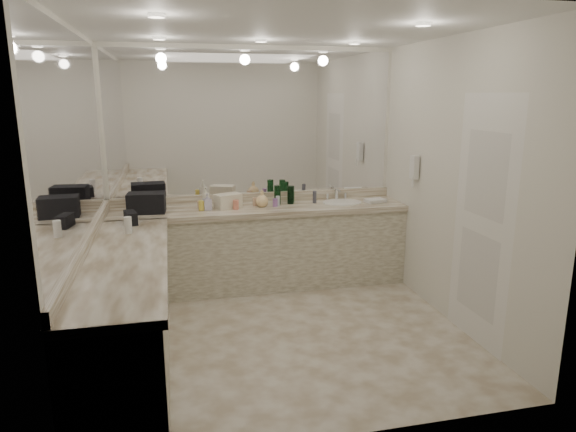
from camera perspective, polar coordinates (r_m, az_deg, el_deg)
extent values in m
plane|color=beige|center=(4.74, -0.57, -12.75)|extent=(3.20, 3.20, 0.00)
plane|color=white|center=(4.29, -0.66, 20.25)|extent=(3.20, 3.20, 0.00)
cube|color=silver|center=(5.78, -3.83, 5.53)|extent=(3.20, 0.02, 2.60)
cube|color=silver|center=(4.29, -22.00, 1.81)|extent=(0.02, 3.00, 2.60)
cube|color=silver|center=(4.92, 17.94, 3.52)|extent=(0.02, 3.00, 2.60)
cube|color=beige|center=(5.68, -3.20, -3.70)|extent=(3.20, 0.60, 0.84)
cube|color=beige|center=(5.56, -3.24, 0.71)|extent=(3.20, 0.64, 0.06)
cube|color=beige|center=(4.22, -17.47, -10.56)|extent=(0.60, 2.40, 0.84)
cube|color=beige|center=(4.06, -17.77, -4.73)|extent=(0.64, 2.42, 0.06)
cube|color=beige|center=(5.82, -3.74, 2.09)|extent=(3.20, 0.04, 0.10)
cube|color=beige|center=(4.36, -21.35, -2.69)|extent=(0.04, 3.00, 0.10)
cube|color=white|center=(5.73, -3.88, 10.22)|extent=(3.12, 0.01, 1.55)
cube|color=white|center=(4.22, -22.41, 8.14)|extent=(0.01, 2.92, 1.55)
cylinder|color=white|center=(5.80, 6.03, 1.43)|extent=(0.44, 0.44, 0.03)
cube|color=silver|center=(5.98, 5.40, 2.55)|extent=(0.24, 0.16, 0.14)
cube|color=white|center=(5.50, 13.86, 5.29)|extent=(0.06, 0.10, 0.24)
cube|color=white|center=(4.55, 20.76, -0.69)|extent=(0.02, 0.82, 2.10)
cube|color=black|center=(5.45, -15.45, 1.46)|extent=(0.39, 0.26, 0.21)
cube|color=black|center=(5.03, -17.08, -0.19)|extent=(0.14, 0.23, 0.12)
cube|color=beige|center=(5.52, -6.68, 1.68)|extent=(0.31, 0.25, 0.15)
cube|color=white|center=(5.86, 9.67, 1.69)|extent=(0.25, 0.19, 0.04)
cylinder|color=white|center=(4.69, -17.36, -0.93)|extent=(0.07, 0.07, 0.16)
imported|color=white|center=(5.53, -9.11, 2.01)|extent=(0.10, 0.10, 0.23)
imported|color=silver|center=(5.44, -8.95, 1.56)|extent=(0.09, 0.10, 0.18)
imported|color=#F3CD8C|center=(5.55, -2.91, 1.94)|extent=(0.18, 0.18, 0.18)
cylinder|color=#12451E|center=(5.76, 0.37, 2.44)|extent=(0.07, 0.07, 0.19)
cylinder|color=#12451E|center=(5.67, -1.19, 2.37)|extent=(0.07, 0.07, 0.21)
cylinder|color=#12451E|center=(5.69, 0.28, 2.36)|extent=(0.07, 0.07, 0.20)
cylinder|color=white|center=(5.53, -15.80, 0.94)|extent=(0.06, 0.06, 0.09)
cylinder|color=silver|center=(5.60, -1.15, 1.70)|extent=(0.04, 0.04, 0.11)
cylinder|color=#E0B28C|center=(5.62, -3.67, 1.63)|extent=(0.05, 0.05, 0.09)
cylinder|color=#E57F66|center=(5.45, -5.80, 1.26)|extent=(0.06, 0.06, 0.10)
cylinder|color=#E0B28C|center=(5.44, -6.91, 1.41)|extent=(0.04, 0.04, 0.14)
cylinder|color=#3F3F4C|center=(5.74, 2.97, 2.11)|extent=(0.04, 0.04, 0.14)
cylinder|color=#E0B28C|center=(5.62, -9.71, 1.33)|extent=(0.06, 0.06, 0.06)
cylinder|color=#9966B2|center=(5.56, -1.44, 1.50)|extent=(0.05, 0.05, 0.09)
cylinder|color=#F2D84C|center=(5.45, -9.58, 1.16)|extent=(0.06, 0.06, 0.10)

